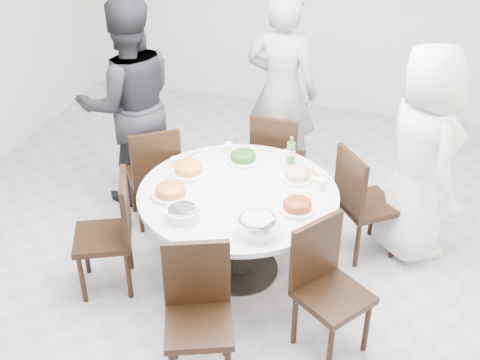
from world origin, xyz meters
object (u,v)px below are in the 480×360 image
(chair_nw, at_px, (153,173))
(diner_left, at_px, (130,104))
(diner_middle, at_px, (282,91))
(rice_bowl, at_px, (257,226))
(beverage_bottle, at_px, (291,150))
(soup_bowl, at_px, (182,213))
(chair_s, at_px, (199,323))
(chair_se, at_px, (334,294))
(dining_table, at_px, (238,232))
(diner_right, at_px, (421,155))
(chair_n, at_px, (278,158))
(chair_ne, at_px, (368,202))
(chair_sw, at_px, (103,235))

(chair_nw, relative_size, diner_left, 0.50)
(diner_middle, distance_m, rice_bowl, 1.97)
(diner_middle, distance_m, beverage_bottle, 1.00)
(soup_bowl, relative_size, beverage_bottle, 1.02)
(diner_left, height_order, beverage_bottle, diner_left)
(chair_s, distance_m, rice_bowl, 0.74)
(chair_s, distance_m, soup_bowl, 0.81)
(chair_se, height_order, beverage_bottle, beverage_bottle)
(diner_middle, height_order, diner_left, diner_left)
(dining_table, distance_m, diner_right, 1.54)
(chair_n, xyz_separation_m, beverage_bottle, (0.21, -0.53, 0.39))
(chair_ne, xyz_separation_m, soup_bowl, (-1.21, -0.98, 0.31))
(chair_n, bearing_deg, diner_left, 13.49)
(chair_ne, distance_m, chair_se, 1.16)
(diner_left, bearing_deg, soup_bowl, 92.13)
(diner_left, bearing_deg, chair_sw, 68.67)
(chair_ne, height_order, diner_middle, diner_middle)
(diner_left, bearing_deg, chair_n, 155.02)
(rice_bowl, bearing_deg, chair_sw, 179.02)
(chair_se, distance_m, diner_right, 1.44)
(rice_bowl, xyz_separation_m, soup_bowl, (-0.54, 0.03, -0.02))
(diner_right, bearing_deg, chair_s, 116.13)
(chair_nw, distance_m, diner_middle, 1.42)
(chair_nw, xyz_separation_m, diner_right, (2.20, 0.18, 0.42))
(beverage_bottle, bearing_deg, chair_s, -97.77)
(dining_table, distance_m, chair_ne, 1.09)
(diner_left, bearing_deg, diner_middle, 172.80)
(chair_se, distance_m, beverage_bottle, 1.32)
(rice_bowl, relative_size, soup_bowl, 1.12)
(diner_middle, height_order, beverage_bottle, diner_middle)
(chair_s, xyz_separation_m, diner_left, (-1.30, 1.92, 0.48))
(chair_sw, relative_size, beverage_bottle, 4.11)
(chair_s, relative_size, diner_right, 0.53)
(rice_bowl, height_order, soup_bowl, rice_bowl)
(diner_left, bearing_deg, chair_s, 88.76)
(chair_s, height_order, diner_right, diner_right)
(chair_sw, distance_m, diner_right, 2.51)
(diner_left, distance_m, soup_bowl, 1.59)
(chair_ne, height_order, chair_sw, same)
(chair_nw, bearing_deg, diner_right, 149.10)
(soup_bowl, bearing_deg, chair_n, 76.80)
(diner_right, height_order, rice_bowl, diner_right)
(chair_ne, relative_size, chair_sw, 1.00)
(chair_sw, distance_m, beverage_bottle, 1.60)
(beverage_bottle, bearing_deg, diner_left, 169.24)
(chair_sw, distance_m, rice_bowl, 1.23)
(chair_nw, height_order, rice_bowl, chair_nw)
(beverage_bottle, bearing_deg, rice_bowl, -91.21)
(chair_ne, relative_size, chair_se, 1.00)
(dining_table, xyz_separation_m, chair_ne, (0.93, 0.54, 0.10))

